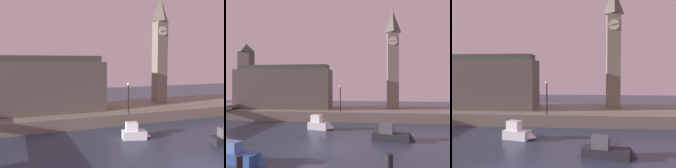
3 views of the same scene
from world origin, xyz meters
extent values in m
plane|color=#2D384C|center=(0.00, 0.00, 0.00)|extent=(120.00, 120.00, 0.00)
cube|color=slate|center=(0.00, 20.00, 0.75)|extent=(70.00, 12.00, 1.50)
cube|color=slate|center=(9.10, 21.12, 8.16)|extent=(1.88, 1.88, 13.33)
cylinder|color=beige|center=(9.10, 20.12, 13.19)|extent=(1.43, 0.12, 1.43)
cube|color=black|center=(9.10, 20.05, 13.19)|extent=(1.13, 0.04, 0.29)
pyramid|color=#554E43|center=(9.10, 21.12, 16.78)|extent=(2.06, 2.06, 3.91)
cube|color=#5B544C|center=(-10.00, 19.40, 4.90)|extent=(16.58, 5.31, 6.80)
cube|color=#42473D|center=(-10.00, 19.40, 8.70)|extent=(15.75, 3.19, 0.80)
cylinder|color=black|center=(0.50, 14.62, 3.35)|extent=(0.16, 0.16, 3.69)
sphere|color=#F2E099|center=(0.50, 14.62, 5.37)|extent=(0.36, 0.36, 0.36)
cube|color=silver|center=(-1.56, 8.56, 0.45)|extent=(2.81, 2.06, 0.89)
cube|color=white|center=(-1.86, 8.56, 1.36)|extent=(1.45, 1.30, 0.93)
cone|color=silver|center=(-0.30, 8.56, 0.49)|extent=(1.61, 1.61, 0.63)
camera|label=1|loc=(-13.54, -16.16, 8.39)|focal=41.48mm
camera|label=2|loc=(4.16, -19.88, 5.59)|focal=36.66mm
camera|label=3|loc=(5.21, -16.60, 6.60)|focal=41.91mm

